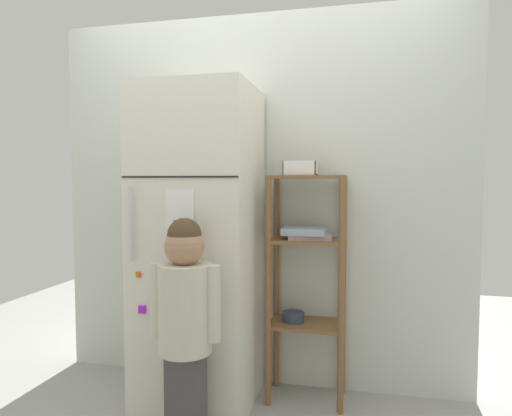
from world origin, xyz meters
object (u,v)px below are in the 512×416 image
at_px(child_standing, 185,308).
at_px(pantry_shelf_unit, 306,266).
at_px(fruit_bin, 301,169).
at_px(refrigerator, 199,246).

distance_m(child_standing, pantry_shelf_unit, 0.78).
relative_size(child_standing, fruit_bin, 5.97).
xyz_separation_m(child_standing, pantry_shelf_unit, (0.52, 0.57, 0.12)).
bearing_deg(fruit_bin, child_standing, -129.73).
height_order(child_standing, pantry_shelf_unit, pantry_shelf_unit).
distance_m(refrigerator, pantry_shelf_unit, 0.63).
distance_m(refrigerator, child_standing, 0.49).
bearing_deg(refrigerator, fruit_bin, 15.59).
distance_m(child_standing, fruit_bin, 1.02).
bearing_deg(child_standing, pantry_shelf_unit, 47.95).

